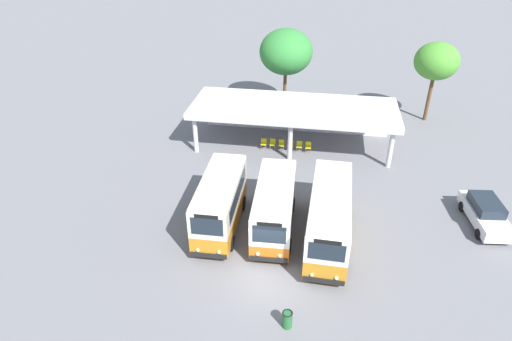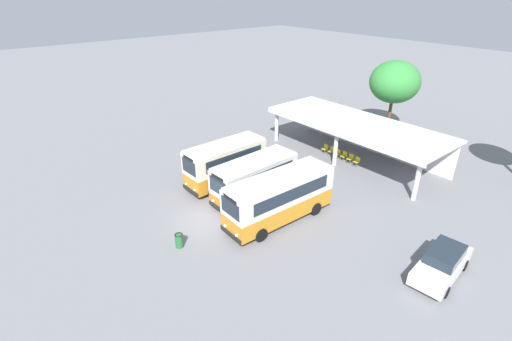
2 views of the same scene
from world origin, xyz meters
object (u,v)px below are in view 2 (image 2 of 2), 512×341
object	(u,v)px
city_bus_second_in_row	(255,177)
waiting_chair_second_from_end	(332,150)
city_bus_middle_cream	(279,196)
litter_bin_apron	(179,240)
parked_car_flank	(442,263)
waiting_chair_fourth_seat	(344,155)
waiting_chair_middle_seat	(337,153)
waiting_chair_far_end_seat	(357,161)
waiting_chair_fifth_seat	(350,158)
city_bus_nearest_orange	(226,162)
waiting_chair_end_by_column	(325,148)

from	to	relation	value
city_bus_second_in_row	waiting_chair_second_from_end	bearing A→B (deg)	97.86
city_bus_middle_cream	litter_bin_apron	bearing A→B (deg)	-104.39
parked_car_flank	litter_bin_apron	bearing A→B (deg)	-138.98
waiting_chair_fourth_seat	litter_bin_apron	xyz separation A→B (m)	(1.51, -17.29, -0.07)
waiting_chair_second_from_end	waiting_chair_middle_seat	size ratio (longest dim) A/B	1.00
waiting_chair_middle_seat	waiting_chair_fourth_seat	xyz separation A→B (m)	(0.71, 0.03, 0.00)
waiting_chair_far_end_seat	waiting_chair_fourth_seat	bearing A→B (deg)	177.45
city_bus_middle_cream	waiting_chair_middle_seat	xyz separation A→B (m)	(-3.90, 10.74, -1.28)
waiting_chair_fourth_seat	waiting_chair_second_from_end	bearing A→B (deg)	179.58
waiting_chair_fifth_seat	waiting_chair_second_from_end	bearing A→B (deg)	179.02
city_bus_second_in_row	litter_bin_apron	size ratio (longest dim) A/B	7.48
city_bus_middle_cream	waiting_chair_second_from_end	xyz separation A→B (m)	(-4.61, 10.78, -1.28)
city_bus_middle_cream	waiting_chair_fifth_seat	world-z (taller)	city_bus_middle_cream
waiting_chair_fifth_seat	city_bus_nearest_orange	bearing A→B (deg)	-110.57
city_bus_nearest_orange	city_bus_second_in_row	xyz separation A→B (m)	(3.20, 0.27, -0.14)
waiting_chair_fourth_seat	waiting_chair_far_end_seat	xyz separation A→B (m)	(1.43, -0.06, 0.00)
waiting_chair_second_from_end	waiting_chair_middle_seat	xyz separation A→B (m)	(0.71, -0.04, 0.00)
parked_car_flank	waiting_chair_fifth_seat	world-z (taller)	parked_car_flank
waiting_chair_second_from_end	waiting_chair_far_end_seat	size ratio (longest dim) A/B	1.00
city_bus_nearest_orange	waiting_chair_fifth_seat	xyz separation A→B (m)	(3.93, 10.47, -1.33)
waiting_chair_far_end_seat	city_bus_middle_cream	bearing A→B (deg)	-80.71
waiting_chair_fifth_seat	litter_bin_apron	xyz separation A→B (m)	(0.79, -17.26, -0.07)
waiting_chair_end_by_column	waiting_chair_second_from_end	distance (m)	0.72
waiting_chair_end_by_column	litter_bin_apron	world-z (taller)	litter_bin_apron
city_bus_second_in_row	waiting_chair_fourth_seat	distance (m)	10.29
city_bus_second_in_row	city_bus_middle_cream	distance (m)	3.25
city_bus_nearest_orange	waiting_chair_second_from_end	bearing A→B (deg)	80.36
waiting_chair_middle_seat	waiting_chair_far_end_seat	world-z (taller)	same
parked_car_flank	waiting_chair_end_by_column	bearing A→B (deg)	152.85
waiting_chair_end_by_column	waiting_chair_fifth_seat	size ratio (longest dim) A/B	1.00
waiting_chair_second_from_end	waiting_chair_fourth_seat	distance (m)	1.43
city_bus_middle_cream	waiting_chair_fourth_seat	distance (m)	11.30
waiting_chair_second_from_end	waiting_chair_fourth_seat	world-z (taller)	same
waiting_chair_second_from_end	waiting_chair_fourth_seat	xyz separation A→B (m)	(1.43, -0.01, 0.00)
waiting_chair_end_by_column	waiting_chair_fourth_seat	size ratio (longest dim) A/B	1.00
city_bus_nearest_orange	waiting_chair_second_from_end	xyz separation A→B (m)	(1.79, 10.51, -1.33)
waiting_chair_second_from_end	waiting_chair_fourth_seat	bearing A→B (deg)	-0.42
waiting_chair_far_end_seat	city_bus_nearest_orange	bearing A→B (deg)	-113.99
waiting_chair_middle_seat	waiting_chair_second_from_end	bearing A→B (deg)	176.55
waiting_chair_second_from_end	city_bus_nearest_orange	bearing A→B (deg)	-99.64
city_bus_nearest_orange	waiting_chair_far_end_seat	size ratio (longest dim) A/B	7.68
city_bus_middle_cream	waiting_chair_fourth_seat	size ratio (longest dim) A/B	9.15
city_bus_nearest_orange	parked_car_flank	xyz separation A→B (m)	(15.83, 2.87, -1.02)
city_bus_second_in_row	waiting_chair_middle_seat	bearing A→B (deg)	93.92
city_bus_middle_cream	waiting_chair_far_end_seat	bearing A→B (deg)	99.29
waiting_chair_far_end_seat	parked_car_flank	bearing A→B (deg)	-34.05
waiting_chair_fifth_seat	waiting_chair_fourth_seat	bearing A→B (deg)	177.90
city_bus_second_in_row	waiting_chair_end_by_column	xyz separation A→B (m)	(-2.13, 10.17, -1.19)
city_bus_nearest_orange	litter_bin_apron	bearing A→B (deg)	-55.18
waiting_chair_middle_seat	waiting_chair_fifth_seat	distance (m)	1.43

